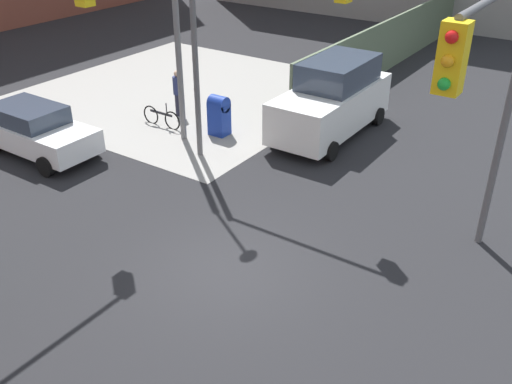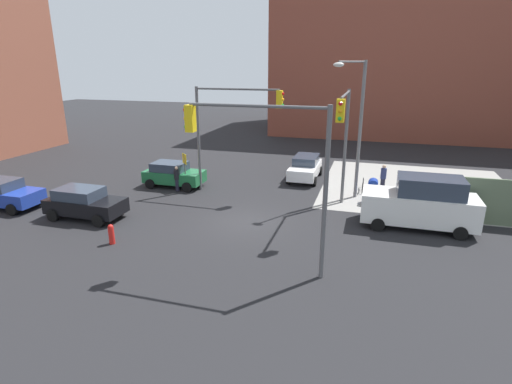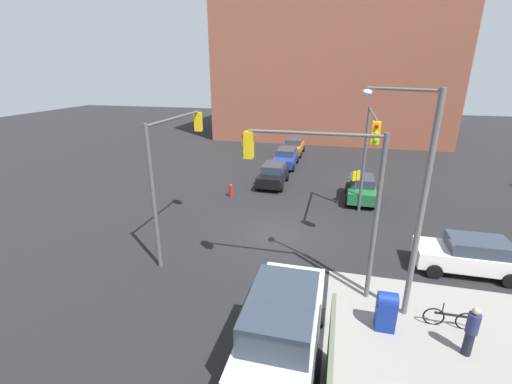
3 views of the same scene
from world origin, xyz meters
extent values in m
plane|color=black|center=(0.00, 0.00, 0.00)|extent=(120.00, 120.00, 0.00)
cube|color=#93513D|center=(-32.00, 1.21, 9.43)|extent=(16.00, 28.00, 18.86)
cylinder|color=#59595B|center=(-4.50, 4.50, 3.25)|extent=(0.18, 0.18, 6.50)
cylinder|color=#59595B|center=(-1.92, 4.50, 6.38)|extent=(5.15, 0.12, 0.12)
cube|color=yellow|center=(0.65, 4.50, 5.85)|extent=(0.32, 0.36, 1.00)
sphere|color=red|center=(0.83, 4.50, 6.17)|extent=(0.18, 0.18, 0.18)
sphere|color=orange|center=(0.83, 4.50, 5.85)|extent=(0.18, 0.18, 0.18)
sphere|color=green|center=(0.83, 4.50, 5.53)|extent=(0.18, 0.18, 0.18)
cylinder|color=#59595B|center=(4.50, -4.50, 3.25)|extent=(0.18, 0.18, 6.50)
cylinder|color=#59595B|center=(1.92, -4.50, 6.38)|extent=(5.16, 0.12, 0.12)
cube|color=yellow|center=(-0.66, -4.50, 5.85)|extent=(0.32, 0.36, 1.00)
sphere|color=red|center=(-0.84, -4.50, 6.17)|extent=(0.18, 0.18, 0.18)
sphere|color=orange|center=(-0.84, -4.50, 5.85)|extent=(0.18, 0.18, 0.18)
sphere|color=green|center=(-0.84, -4.50, 5.53)|extent=(0.18, 0.18, 0.18)
cylinder|color=#59595B|center=(4.50, 4.50, 3.25)|extent=(0.18, 0.18, 6.50)
cylinder|color=#59595B|center=(4.50, 2.10, 6.38)|extent=(0.12, 4.79, 0.12)
cube|color=yellow|center=(4.50, -0.29, 5.85)|extent=(0.36, 0.32, 1.00)
sphere|color=red|center=(4.50, -0.47, 6.17)|extent=(0.18, 0.18, 0.18)
sphere|color=orange|center=(4.50, -0.47, 5.85)|extent=(0.18, 0.18, 0.18)
sphere|color=green|center=(4.50, -0.47, 5.53)|extent=(0.18, 0.18, 0.18)
cylinder|color=slate|center=(5.20, 5.80, 4.00)|extent=(0.20, 0.20, 8.00)
cylinder|color=slate|center=(4.56, 4.78, 7.90)|extent=(1.36, 2.09, 0.10)
ellipsoid|color=silver|center=(3.92, 3.77, 7.75)|extent=(0.56, 0.36, 0.24)
cylinder|color=#4C4C4C|center=(-5.40, 4.18, 1.20)|extent=(0.08, 0.08, 2.40)
cube|color=yellow|center=(-5.40, 4.18, 2.05)|extent=(0.48, 0.48, 0.64)
cube|color=navy|center=(6.20, 5.00, 0.57)|extent=(0.56, 0.64, 1.15)
cylinder|color=navy|center=(6.20, 5.00, 1.15)|extent=(0.56, 0.64, 0.56)
cylinder|color=red|center=(-5.00, -4.20, 0.40)|extent=(0.26, 0.26, 0.80)
sphere|color=red|center=(-5.00, -4.20, 0.82)|extent=(0.24, 0.24, 0.24)
cube|color=#1E6638|center=(-6.43, 4.65, 0.70)|extent=(3.87, 1.80, 0.75)
cube|color=#2D3847|center=(-6.74, 4.65, 1.35)|extent=(2.17, 1.58, 0.55)
cylinder|color=black|center=(-5.11, 5.55, 0.32)|extent=(0.64, 0.22, 0.64)
cylinder|color=black|center=(-5.11, 3.75, 0.32)|extent=(0.64, 0.22, 0.64)
cylinder|color=black|center=(-7.74, 5.55, 0.32)|extent=(0.64, 0.22, 0.64)
cylinder|color=black|center=(-7.74, 3.75, 0.32)|extent=(0.64, 0.22, 0.64)
cube|color=white|center=(1.57, 8.83, 0.70)|extent=(1.80, 4.24, 0.75)
cube|color=#2D3847|center=(1.57, 9.17, 1.35)|extent=(1.58, 2.37, 0.55)
cylinder|color=black|center=(2.47, 7.39, 0.32)|extent=(0.22, 0.64, 0.64)
cylinder|color=black|center=(0.67, 7.39, 0.32)|extent=(0.22, 0.64, 0.64)
cylinder|color=black|center=(2.47, 10.27, 0.32)|extent=(0.22, 0.64, 0.64)
cylinder|color=black|center=(0.67, 10.27, 0.32)|extent=(0.22, 0.64, 0.64)
cube|color=#1E389E|center=(-13.85, -1.74, 0.70)|extent=(4.43, 1.80, 0.75)
cube|color=#2D3847|center=(-14.21, -1.74, 1.35)|extent=(2.48, 1.58, 0.55)
cylinder|color=black|center=(-12.35, -0.84, 0.32)|extent=(0.64, 0.22, 0.64)
cylinder|color=black|center=(-12.35, -2.64, 0.32)|extent=(0.64, 0.22, 0.64)
cylinder|color=black|center=(-15.36, -0.84, 0.32)|extent=(0.64, 0.22, 0.64)
cylinder|color=black|center=(-15.36, -2.64, 0.32)|extent=(0.64, 0.22, 0.64)
cube|color=black|center=(-8.22, -1.82, 0.70)|extent=(4.06, 1.80, 0.75)
cube|color=#2D3847|center=(-8.55, -1.82, 1.35)|extent=(2.27, 1.58, 0.55)
cylinder|color=black|center=(-6.84, -0.92, 0.32)|extent=(0.64, 0.22, 0.64)
cylinder|color=black|center=(-6.84, -2.72, 0.32)|extent=(0.64, 0.22, 0.64)
cylinder|color=black|center=(-9.60, -0.92, 0.32)|extent=(0.64, 0.22, 0.64)
cylinder|color=black|center=(-9.60, -2.72, 0.32)|extent=(0.64, 0.22, 0.64)
cube|color=orange|center=(-18.92, -1.73, 0.70)|extent=(4.27, 1.80, 0.75)
cube|color=#2D3847|center=(-19.26, -1.73, 1.35)|extent=(2.39, 1.58, 0.55)
cylinder|color=black|center=(-17.46, -0.83, 0.32)|extent=(0.64, 0.22, 0.64)
cylinder|color=black|center=(-17.46, -2.63, 0.32)|extent=(0.64, 0.22, 0.64)
cylinder|color=black|center=(-20.37, -0.83, 0.32)|extent=(0.64, 0.22, 0.64)
cylinder|color=black|center=(-20.37, -2.63, 0.32)|extent=(0.64, 0.22, 0.64)
cube|color=white|center=(8.40, 1.80, 1.02)|extent=(5.40, 2.10, 1.40)
cube|color=#2D3847|center=(8.83, 1.80, 2.17)|extent=(3.02, 1.85, 0.90)
cylinder|color=black|center=(6.56, 0.75, 0.32)|extent=(0.64, 0.22, 0.64)
cylinder|color=black|center=(6.56, 2.85, 0.32)|extent=(0.64, 0.22, 0.64)
cylinder|color=navy|center=(6.80, 7.40, 1.19)|extent=(0.36, 0.36, 0.67)
sphere|color=tan|center=(6.80, 7.40, 1.64)|extent=(0.23, 0.23, 0.23)
cylinder|color=#1E1E2D|center=(6.80, 7.40, 0.43)|extent=(0.28, 0.28, 0.85)
cylinder|color=black|center=(-5.80, 3.80, 1.09)|extent=(0.36, 0.36, 0.62)
sphere|color=tan|center=(-5.80, 3.80, 1.50)|extent=(0.21, 0.21, 0.21)
cylinder|color=#1E1E2D|center=(-5.80, 3.80, 0.39)|extent=(0.28, 0.28, 0.78)
torus|color=black|center=(5.60, 7.72, 0.33)|extent=(0.05, 0.71, 0.71)
torus|color=black|center=(5.60, 6.68, 0.33)|extent=(0.05, 0.71, 0.71)
cube|color=black|center=(5.60, 7.20, 0.51)|extent=(0.04, 1.04, 0.08)
cylinder|color=black|center=(5.60, 6.92, 0.75)|extent=(0.04, 0.04, 0.40)
camera|label=1|loc=(-8.50, -6.63, 8.01)|focal=40.00mm
camera|label=2|loc=(5.96, -18.21, 7.81)|focal=28.00mm
camera|label=3|loc=(16.61, 3.00, 8.49)|focal=24.00mm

